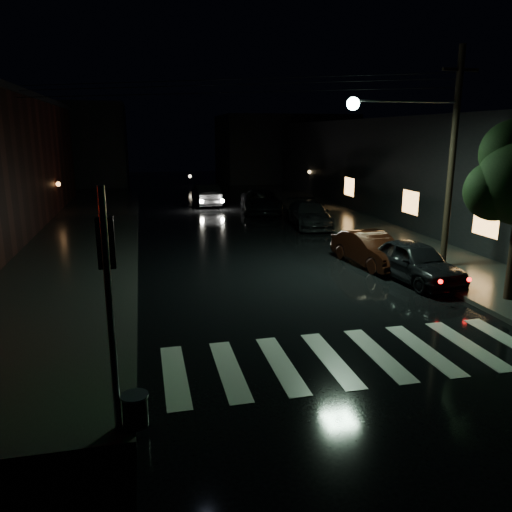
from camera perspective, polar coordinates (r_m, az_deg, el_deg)
ground at (r=10.97m, az=-2.62°, el=-14.01°), size 120.00×120.00×0.00m
sidewalk_left at (r=24.31m, az=-20.43°, el=1.00°), size 6.00×44.00×0.15m
sidewalk_right at (r=26.77m, az=13.27°, el=2.63°), size 4.00×44.00×0.15m
building_right at (r=33.36m, az=21.51°, el=9.28°), size 10.00×40.00×6.00m
building_far_left at (r=55.19m, az=-22.04°, el=11.73°), size 14.00×10.00×8.00m
building_far_right at (r=56.78m, az=3.22°, el=12.22°), size 14.00×10.00×7.00m
crosswalk at (r=12.21m, az=11.19°, el=-11.20°), size 9.00×3.00×0.01m
signal_pole_corner at (r=8.86m, az=-14.97°, el=-10.51°), size 0.68×0.61×4.20m
utility_pole at (r=19.61m, az=19.96°, el=11.52°), size 4.92×0.44×8.00m
parked_car_a at (r=18.51m, az=17.67°, el=-0.58°), size 2.16×4.36×1.43m
parked_car_b at (r=20.22m, az=12.95°, el=0.77°), size 1.90×4.18×1.33m
parked_car_c at (r=28.22m, az=6.10°, el=4.78°), size 2.48×5.01×1.40m
parked_car_d at (r=33.01m, az=0.58°, el=6.25°), size 3.17×5.61×1.48m
oncoming_car at (r=36.60m, az=-5.73°, el=6.97°), size 1.72×4.69×1.53m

